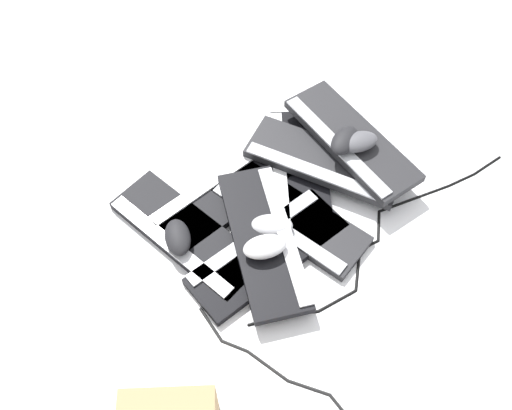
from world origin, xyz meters
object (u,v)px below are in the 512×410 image
at_px(mouse_0, 345,140).
at_px(mouse_2, 265,247).
at_px(mouse_1, 272,225).
at_px(keyboard_2, 185,234).
at_px(keyboard_0, 299,171).
at_px(keyboard_3, 267,252).
at_px(keyboard_5, 264,239).
at_px(keyboard_7, 351,140).
at_px(keyboard_6, 324,162).
at_px(keyboard_4, 289,216).
at_px(keyboard_1, 226,195).
at_px(mouse_3, 359,142).
at_px(mouse_4, 178,237).

distance_m(mouse_0, mouse_2, 0.39).
relative_size(mouse_1, mouse_2, 1.00).
xyz_separation_m(mouse_0, mouse_1, (-0.29, 0.11, -0.06)).
bearing_deg(mouse_0, keyboard_2, 150.67).
height_order(keyboard_0, mouse_2, mouse_2).
relative_size(keyboard_3, keyboard_5, 1.01).
height_order(keyboard_0, keyboard_7, keyboard_7).
bearing_deg(keyboard_6, keyboard_3, 169.56).
height_order(keyboard_4, keyboard_6, keyboard_6).
bearing_deg(keyboard_1, mouse_0, -50.46).
xyz_separation_m(keyboard_7, mouse_3, (-0.03, -0.03, 0.04)).
relative_size(keyboard_2, keyboard_4, 1.00).
relative_size(keyboard_0, keyboard_1, 1.01).
bearing_deg(mouse_0, mouse_3, -65.83).
bearing_deg(keyboard_1, keyboard_7, -47.01).
distance_m(keyboard_4, mouse_3, 0.28).
distance_m(keyboard_0, keyboard_1, 0.22).
bearing_deg(mouse_0, mouse_1, 170.84).
height_order(keyboard_1, mouse_0, mouse_0).
distance_m(keyboard_5, mouse_2, 0.06).
bearing_deg(mouse_1, keyboard_4, 49.11).
bearing_deg(keyboard_4, mouse_2, 173.19).
bearing_deg(mouse_2, keyboard_5, 75.62).
height_order(keyboard_4, keyboard_7, keyboard_7).
relative_size(keyboard_0, mouse_2, 4.22).
distance_m(keyboard_0, mouse_0, 0.16).
relative_size(keyboard_4, mouse_4, 4.23).
bearing_deg(mouse_4, keyboard_2, 143.19).
bearing_deg(mouse_2, mouse_1, 61.56).
bearing_deg(keyboard_3, mouse_1, 9.06).
distance_m(keyboard_3, mouse_2, 0.07).
distance_m(keyboard_1, keyboard_4, 0.19).
height_order(keyboard_2, keyboard_5, keyboard_5).
height_order(keyboard_1, mouse_4, mouse_4).
xyz_separation_m(keyboard_6, mouse_3, (0.05, -0.08, 0.07)).
bearing_deg(keyboard_3, keyboard_5, 39.74).
bearing_deg(mouse_0, keyboard_3, 175.56).
distance_m(keyboard_1, mouse_3, 0.39).
bearing_deg(mouse_0, keyboard_5, 172.41).
bearing_deg(keyboard_1, keyboard_4, -91.56).
bearing_deg(keyboard_7, keyboard_5, 161.47).
bearing_deg(mouse_4, keyboard_3, 70.45).
distance_m(keyboard_6, mouse_0, 0.09).
height_order(keyboard_3, mouse_1, mouse_1).
xyz_separation_m(keyboard_0, mouse_0, (0.07, -0.10, 0.10)).
relative_size(keyboard_1, keyboard_2, 0.99).
relative_size(keyboard_3, keyboard_7, 1.02).
distance_m(keyboard_4, mouse_2, 0.16).
bearing_deg(keyboard_0, keyboard_2, 143.92).
xyz_separation_m(keyboard_1, mouse_4, (-0.19, 0.06, 0.04)).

